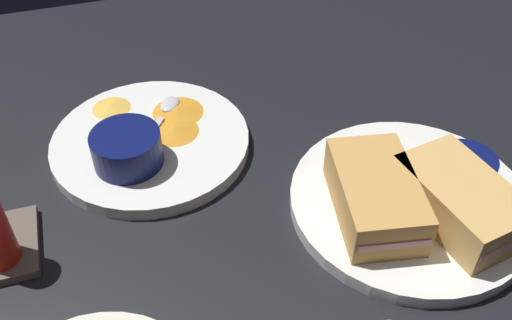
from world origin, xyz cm
name	(u,v)px	position (x,y,z in cm)	size (l,w,h in cm)	color
ground_plane	(281,223)	(0.00, 0.00, -1.50)	(110.00, 110.00, 3.00)	black
plate_sandwich_main	(409,202)	(-3.22, -13.30, 0.80)	(25.53, 25.53, 1.60)	white
sandwich_half_near	(375,195)	(-3.84, -8.49, 4.00)	(14.32, 9.87, 4.80)	tan
sandwich_half_far	(460,200)	(-7.08, -16.24, 4.00)	(14.22, 9.62, 4.80)	tan
ramekin_dark_sauce	(464,172)	(-3.39, -19.04, 3.80)	(6.30, 6.30, 4.11)	#0C144C
spoon_by_dark_ramekin	(425,204)	(-4.87, -14.05, 1.96)	(4.23, 9.87, 0.80)	silver
plate_chips_companion	(151,143)	(14.83, 11.40, 0.80)	(23.47, 23.47, 1.60)	white
ramekin_light_gravy	(127,148)	(11.31, 14.33, 3.72)	(7.82, 7.82, 3.94)	#0C144C
spoon_by_gravy_ramekin	(166,111)	(18.97, 8.66, 1.96)	(9.04, 6.69, 0.80)	silver
plantain_chip_scatter	(161,116)	(18.21, 9.45, 1.90)	(13.99, 15.20, 0.60)	orange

